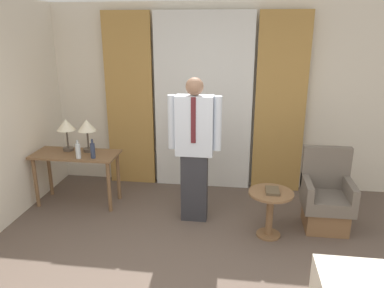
{
  "coord_description": "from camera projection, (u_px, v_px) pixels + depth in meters",
  "views": [
    {
      "loc": [
        0.56,
        -2.57,
        2.38
      ],
      "look_at": [
        0.0,
        1.55,
        1.05
      ],
      "focal_mm": 35.0,
      "sensor_mm": 36.0,
      "label": 1
    }
  ],
  "objects": [
    {
      "name": "table_lamp_left",
      "position": [
        66.0,
        127.0,
        5.06
      ],
      "size": [
        0.25,
        0.25,
        0.44
      ],
      "color": "#4C4238",
      "rests_on": "desk"
    },
    {
      "name": "curtain_drape_left",
      "position": [
        130.0,
        101.0,
        5.59
      ],
      "size": [
        0.71,
        0.06,
        2.58
      ],
      "color": "#B28442",
      "rests_on": "ground_plane"
    },
    {
      "name": "book",
      "position": [
        272.0,
        191.0,
        4.26
      ],
      "size": [
        0.15,
        0.22,
        0.03
      ],
      "color": "brown",
      "rests_on": "side_table"
    },
    {
      "name": "bottle_near_edge",
      "position": [
        78.0,
        151.0,
        4.83
      ],
      "size": [
        0.07,
        0.07,
        0.24
      ],
      "color": "silver",
      "rests_on": "desk"
    },
    {
      "name": "person",
      "position": [
        194.0,
        145.0,
        4.53
      ],
      "size": [
        0.65,
        0.22,
        1.81
      ],
      "color": "#2D2D33",
      "rests_on": "ground_plane"
    },
    {
      "name": "desk",
      "position": [
        76.0,
        162.0,
        5.08
      ],
      "size": [
        1.15,
        0.5,
        0.73
      ],
      "color": "brown",
      "rests_on": "ground_plane"
    },
    {
      "name": "curtain_drape_right",
      "position": [
        280.0,
        106.0,
        5.31
      ],
      "size": [
        0.71,
        0.06,
        2.58
      ],
      "color": "#B28442",
      "rests_on": "ground_plane"
    },
    {
      "name": "bottle_by_lamp",
      "position": [
        93.0,
        150.0,
        4.84
      ],
      "size": [
        0.06,
        0.06,
        0.25
      ],
      "color": "#2D3851",
      "rests_on": "desk"
    },
    {
      "name": "armchair",
      "position": [
        326.0,
        200.0,
        4.54
      ],
      "size": [
        0.57,
        0.56,
        0.97
      ],
      "color": "brown",
      "rests_on": "ground_plane"
    },
    {
      "name": "table_lamp_right",
      "position": [
        87.0,
        128.0,
        5.02
      ],
      "size": [
        0.25,
        0.25,
        0.44
      ],
      "color": "#4C4238",
      "rests_on": "desk"
    },
    {
      "name": "wall_back",
      "position": [
        204.0,
        98.0,
        5.55
      ],
      "size": [
        10.0,
        0.06,
        2.7
      ],
      "color": "silver",
      "rests_on": "ground_plane"
    },
    {
      "name": "curtain_sheer_center",
      "position": [
        203.0,
        103.0,
        5.45
      ],
      "size": [
        1.42,
        0.06,
        2.58
      ],
      "color": "white",
      "rests_on": "ground_plane"
    },
    {
      "name": "side_table",
      "position": [
        270.0,
        206.0,
        4.32
      ],
      "size": [
        0.51,
        0.51,
        0.56
      ],
      "color": "brown",
      "rests_on": "ground_plane"
    }
  ]
}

